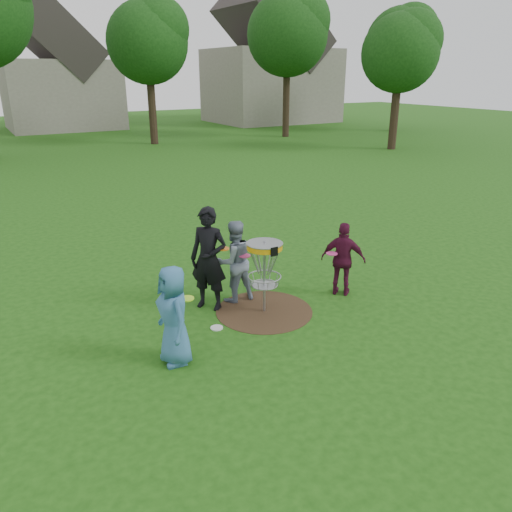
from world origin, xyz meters
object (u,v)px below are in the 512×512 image
player_blue (174,316)px  player_maroon (343,259)px  player_grey (234,261)px  disc_golf_basket (264,260)px  player_black (209,259)px

player_blue → player_maroon: bearing=100.3°
player_grey → disc_golf_basket: (0.23, -0.73, 0.22)m
player_blue → player_black: size_ratio=0.81×
player_blue → player_maroon: 3.84m
player_black → player_maroon: size_ratio=1.31×
player_blue → disc_golf_basket: bearing=111.1°
player_maroon → player_black: bearing=29.6°
player_maroon → disc_golf_basket: bearing=43.2°
player_grey → player_maroon: player_grey is taller
player_maroon → disc_golf_basket: 1.76m
player_blue → player_grey: (1.81, 1.50, 0.02)m
player_blue → player_grey: player_grey is taller
player_black → player_maroon: bearing=32.4°
player_grey → disc_golf_basket: player_grey is taller
player_blue → player_black: player_black is taller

